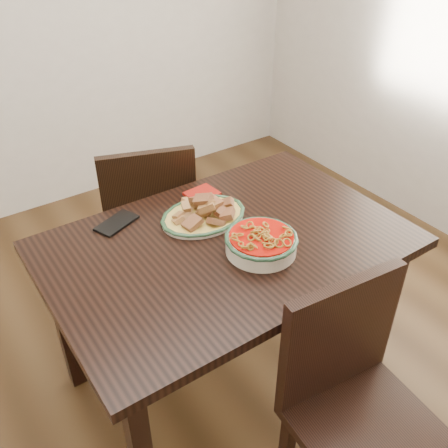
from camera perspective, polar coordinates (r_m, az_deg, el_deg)
floor at (r=2.41m, az=-1.38°, el=-14.86°), size 3.50×3.50×0.00m
dining_table at (r=1.88m, az=0.35°, el=-4.04°), size 1.30×0.87×0.75m
chair_far at (r=2.43m, az=-8.55°, el=0.92°), size 0.53×0.53×0.89m
chair_near at (r=1.70m, az=14.61°, el=-18.53°), size 0.46×0.46×0.89m
fish_plate at (r=1.91m, az=-2.39°, el=1.76°), size 0.34×0.26×0.11m
noodle_bowl at (r=1.75m, az=4.27°, el=-1.94°), size 0.26×0.26×0.08m
smartphone at (r=1.95m, az=-12.17°, el=0.11°), size 0.19×0.14×0.01m
napkin at (r=2.08m, az=-2.54°, el=3.47°), size 0.13×0.12×0.01m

